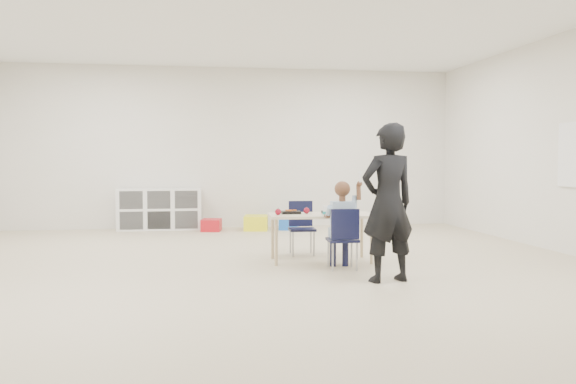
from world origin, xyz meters
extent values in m
plane|color=beige|center=(0.00, 0.00, 0.00)|extent=(9.00, 9.00, 0.00)
plane|color=white|center=(0.00, 0.00, 2.80)|extent=(9.00, 9.00, 0.00)
cube|color=white|center=(0.00, 4.50, 1.40)|extent=(8.00, 0.02, 2.80)
cube|color=white|center=(0.00, -4.50, 1.40)|extent=(8.00, 0.02, 2.80)
cube|color=beige|center=(0.83, 0.67, 0.54)|extent=(1.24, 0.66, 0.03)
cube|color=black|center=(0.97, 0.73, 0.57)|extent=(0.23, 0.17, 0.03)
cube|color=black|center=(0.49, 0.76, 0.57)|extent=(0.23, 0.17, 0.03)
cube|color=white|center=(0.86, 0.54, 0.60)|extent=(0.07, 0.07, 0.10)
ellipsoid|color=#DEA65B|center=(1.09, 0.54, 0.59)|extent=(0.09, 0.09, 0.07)
sphere|color=maroon|center=(0.67, 0.74, 0.59)|extent=(0.07, 0.07, 0.07)
sphere|color=maroon|center=(0.32, 0.62, 0.59)|extent=(0.07, 0.07, 0.07)
cube|color=white|center=(-1.20, 4.28, 0.35)|extent=(1.40, 0.40, 0.70)
cube|color=white|center=(3.98, 0.60, 1.25)|extent=(0.02, 0.60, 0.80)
imported|color=black|center=(1.22, -0.60, 0.77)|extent=(0.63, 0.49, 1.54)
cube|color=red|center=(-0.34, 3.96, 0.10)|extent=(0.37, 0.44, 0.20)
cube|color=yellow|center=(0.42, 3.98, 0.12)|extent=(0.46, 0.55, 0.24)
cube|color=blue|center=(0.98, 3.98, 0.10)|extent=(0.40, 0.46, 0.19)
camera|label=1|loc=(-0.65, -6.25, 1.18)|focal=38.00mm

